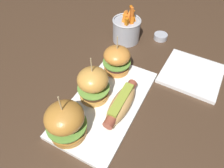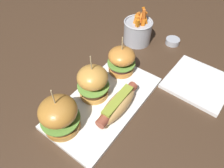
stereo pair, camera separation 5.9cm
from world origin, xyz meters
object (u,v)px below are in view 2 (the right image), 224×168
platter_main (105,102)px  side_plate (198,82)px  slider_left (59,115)px  sauce_ramekin (173,41)px  slider_center (94,82)px  hot_dog (118,104)px  slider_right (122,60)px  fries_bucket (138,31)px

platter_main → side_plate: size_ratio=1.91×
slider_left → sauce_ramekin: 0.54m
slider_center → sauce_ramekin: slider_center is taller
platter_main → side_plate: platter_main is taller
platter_main → hot_dog: bearing=-96.2°
slider_right → sauce_ramekin: 0.27m
slider_right → fries_bucket: 0.20m
slider_left → sauce_ramekin: size_ratio=2.70×
slider_center → side_plate: (0.24, -0.24, -0.06)m
fries_bucket → side_plate: size_ratio=0.77×
hot_dog → slider_center: size_ratio=1.13×
platter_main → slider_center: (0.00, 0.04, 0.06)m
slider_left → slider_center: size_ratio=0.99×
hot_dog → side_plate: 0.29m
side_plate → fries_bucket: bearing=74.1°
hot_dog → slider_left: size_ratio=1.14×
slider_center → side_plate: size_ratio=0.79×
hot_dog → sauce_ramekin: 0.40m
fries_bucket → slider_right: bearing=-164.3°
slider_left → side_plate: (0.38, -0.23, -0.06)m
slider_right → side_plate: (0.11, -0.23, -0.05)m
side_plate → platter_main: bearing=141.1°
slider_center → slider_right: bearing=-2.9°
slider_left → fries_bucket: size_ratio=1.01×
slider_left → platter_main: bearing=-15.2°
platter_main → slider_right: size_ratio=2.71×
slider_right → side_plate: size_ratio=0.70×
platter_main → sauce_ramekin: sauce_ramekin is taller
slider_center → slider_right: (0.13, -0.01, -0.01)m
hot_dog → slider_right: 0.17m
platter_main → hot_dog: 0.06m
hot_dog → slider_right: (0.14, 0.08, 0.02)m
sauce_ramekin → side_plate: size_ratio=0.29×
fries_bucket → sauce_ramekin: bearing=-59.8°
hot_dog → sauce_ramekin: (0.40, 0.02, -0.03)m
platter_main → fries_bucket: bearing=15.1°
fries_bucket → slider_center: bearing=-171.8°
hot_dog → slider_right: size_ratio=1.26×
side_plate → sauce_ramekin: bearing=46.7°
fries_bucket → sauce_ramekin: (0.07, -0.12, -0.04)m
slider_right → hot_dog: bearing=-148.9°
hot_dog → slider_left: bearing=146.1°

